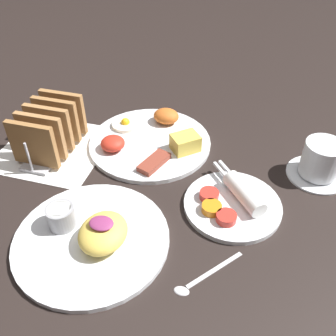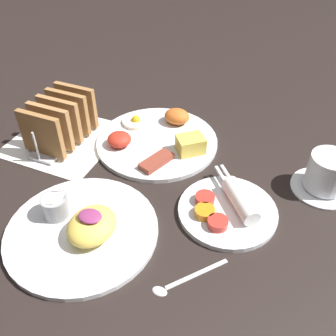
% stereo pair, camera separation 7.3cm
% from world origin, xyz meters
% --- Properties ---
extents(ground_plane, '(3.00, 3.00, 0.00)m').
position_xyz_m(ground_plane, '(0.00, 0.00, 0.00)').
color(ground_plane, black).
extents(napkin_flat, '(0.22, 0.22, 0.00)m').
position_xyz_m(napkin_flat, '(-0.22, 0.08, 0.00)').
color(napkin_flat, white).
rests_on(napkin_flat, ground_plane).
extents(plate_breakfast, '(0.27, 0.27, 0.05)m').
position_xyz_m(plate_breakfast, '(-0.02, 0.15, 0.01)').
color(plate_breakfast, white).
rests_on(plate_breakfast, ground_plane).
extents(plate_condiments, '(0.18, 0.19, 0.04)m').
position_xyz_m(plate_condiments, '(0.18, 0.01, 0.01)').
color(plate_condiments, white).
rests_on(plate_condiments, ground_plane).
extents(plate_foreground, '(0.26, 0.26, 0.06)m').
position_xyz_m(plate_foreground, '(-0.03, -0.14, 0.01)').
color(plate_foreground, white).
rests_on(plate_foreground, ground_plane).
extents(toast_rack, '(0.10, 0.18, 0.10)m').
position_xyz_m(toast_rack, '(-0.22, 0.08, 0.05)').
color(toast_rack, '#B7B7BC').
rests_on(toast_rack, ground_plane).
extents(coffee_cup, '(0.12, 0.12, 0.08)m').
position_xyz_m(coffee_cup, '(0.33, 0.14, 0.04)').
color(coffee_cup, white).
rests_on(coffee_cup, ground_plane).
extents(teaspoon, '(0.09, 0.10, 0.01)m').
position_xyz_m(teaspoon, '(0.15, -0.16, 0.00)').
color(teaspoon, silver).
rests_on(teaspoon, ground_plane).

